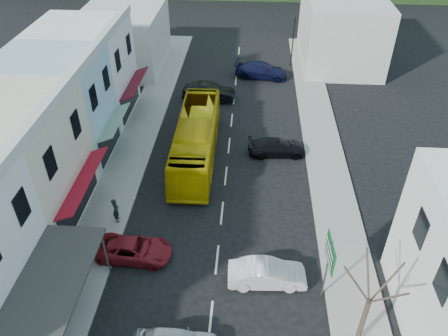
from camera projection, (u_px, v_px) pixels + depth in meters
ground at (217, 259)px, 25.49m from camera, size 120.00×120.00×0.00m
sidewalk_left at (131, 155)px, 33.85m from camera, size 3.00×52.00×0.15m
sidewalk_right at (326, 163)px, 33.04m from camera, size 3.00×52.00×0.15m
shopfront_row at (27, 147)px, 27.78m from camera, size 8.25×30.00×8.00m
distant_block_left at (124, 39)px, 45.94m from camera, size 8.00×10.00×6.00m
distant_block_right at (341, 29)px, 46.79m from camera, size 8.00×12.00×7.00m
bus at (196, 140)px, 32.88m from camera, size 2.64×11.63×3.10m
car_white at (267, 274)px, 23.75m from camera, size 4.50×2.05×1.40m
car_red at (133, 248)px, 25.24m from camera, size 4.68×2.09×1.40m
car_black_near at (277, 147)px, 33.71m from camera, size 4.63×2.19×1.40m
car_black_far at (209, 93)px, 40.95m from camera, size 4.49×2.04×1.40m
car_navy_far at (261, 71)px, 44.90m from camera, size 4.70×2.40×1.40m
pedestrian_left at (116, 210)px, 27.41m from camera, size 0.57×0.70×1.70m
direction_sign at (327, 270)px, 22.20m from camera, size 0.44×1.91×4.19m
street_tree at (369, 302)px, 19.26m from camera, size 2.86×2.86×6.52m
traffic_signal at (293, 42)px, 46.11m from camera, size 0.95×1.28×5.35m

